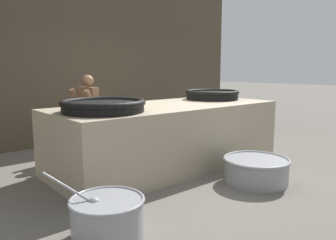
% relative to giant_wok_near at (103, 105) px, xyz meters
% --- Properties ---
extents(ground_plane, '(60.00, 60.00, 0.00)m').
position_rel_giant_wok_near_xyz_m(ground_plane, '(1.24, 0.13, -1.08)').
color(ground_plane, '#666059').
extents(back_wall, '(8.59, 0.24, 3.63)m').
position_rel_giant_wok_near_xyz_m(back_wall, '(1.24, 2.84, 0.74)').
color(back_wall, '#4C4233').
rests_on(back_wall, ground_plane).
extents(hearth_platform, '(3.74, 1.56, 0.99)m').
position_rel_giant_wok_near_xyz_m(hearth_platform, '(1.24, 0.13, -0.58)').
color(hearth_platform, tan).
rests_on(hearth_platform, ground_plane).
extents(giant_wok_near, '(1.12, 1.12, 0.17)m').
position_rel_giant_wok_near_xyz_m(giant_wok_near, '(0.00, 0.00, 0.00)').
color(giant_wok_near, black).
rests_on(giant_wok_near, hearth_platform).
extents(giant_wok_far, '(1.00, 1.00, 0.17)m').
position_rel_giant_wok_near_xyz_m(giant_wok_far, '(2.48, 0.30, 0.01)').
color(giant_wok_far, black).
rests_on(giant_wok_far, hearth_platform).
extents(cook, '(0.37, 0.56, 1.46)m').
position_rel_giant_wok_near_xyz_m(cook, '(0.52, 1.45, -0.29)').
color(cook, brown).
rests_on(cook, ground_plane).
extents(prep_bowl_vegetables, '(0.82, 0.70, 0.66)m').
position_rel_giant_wok_near_xyz_m(prep_bowl_vegetables, '(-0.73, -1.31, -0.87)').
color(prep_bowl_vegetables, gray).
rests_on(prep_bowl_vegetables, ground_plane).
extents(prep_bowl_meat, '(0.91, 0.91, 0.34)m').
position_rel_giant_wok_near_xyz_m(prep_bowl_meat, '(1.62, -1.30, -0.89)').
color(prep_bowl_meat, gray).
rests_on(prep_bowl_meat, ground_plane).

